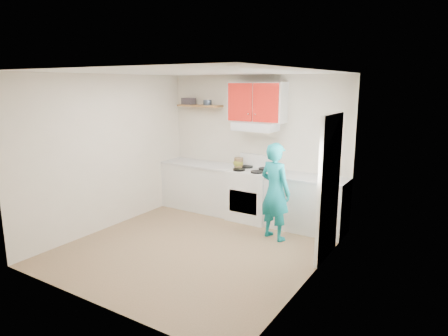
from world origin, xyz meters
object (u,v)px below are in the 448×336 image
Objects in this scene: stove at (251,195)px; tin at (207,103)px; person at (275,191)px; kettle at (238,163)px; crock at (239,163)px.

stove is 1.95m from tin.
person is at bearing -39.76° from stove.
tin reaches higher than person.
kettle is 0.01m from crock.
tin is at bearing -6.43° from person.
kettle is 0.94× the size of crock.
stove is 1.02m from person.
crock is (0.00, 0.01, 0.00)m from kettle.
person is at bearing -57.58° from kettle.
stove is 0.59× the size of person.
kettle is at bearing -15.69° from person.
crock reaches higher than kettle.
tin reaches higher than crock.
stove is 0.63m from kettle.
kettle is 1.29m from person.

